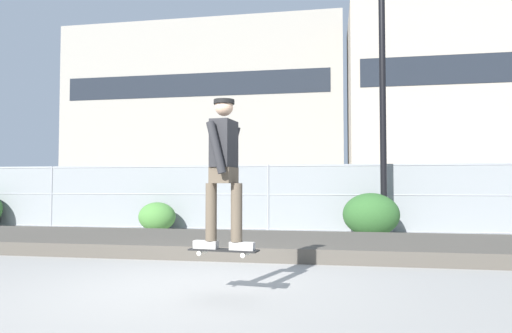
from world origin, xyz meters
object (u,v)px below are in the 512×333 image
(skater, at_px, (224,163))
(parked_car_mid, at_px, (364,198))
(shrub_right, at_px, (371,215))
(skateboard, at_px, (224,250))
(street_lamp, at_px, (382,52))
(parked_car_near, at_px, (177,197))
(shrub_center, at_px, (157,217))

(skater, distance_m, parked_car_mid, 11.37)
(skater, relative_size, shrub_right, 1.23)
(skater, height_order, shrub_right, skater)
(skateboard, distance_m, street_lamp, 8.24)
(skater, xyz_separation_m, parked_car_mid, (2.24, 11.13, -0.70))
(skater, height_order, parked_car_near, skater)
(street_lamp, height_order, parked_car_near, street_lamp)
(parked_car_near, relative_size, shrub_right, 3.24)
(skater, xyz_separation_m, shrub_right, (2.14, 6.68, -1.00))
(skateboard, distance_m, shrub_center, 7.81)
(parked_car_mid, bearing_deg, shrub_right, -91.32)
(shrub_center, relative_size, shrub_right, 0.74)
(skateboard, bearing_deg, street_lamp, 69.85)
(skater, height_order, parked_car_mid, skater)
(skater, bearing_deg, parked_car_mid, 78.59)
(skater, bearing_deg, street_lamp, 69.85)
(parked_car_near, relative_size, parked_car_mid, 1.01)
(parked_car_mid, distance_m, shrub_right, 4.46)
(skateboard, distance_m, parked_car_mid, 11.35)
(shrub_right, bearing_deg, parked_car_near, 146.53)
(parked_car_mid, bearing_deg, skater, -101.41)
(street_lamp, bearing_deg, parked_car_near, 147.90)
(skateboard, distance_m, parked_car_near, 11.96)
(parked_car_mid, xyz_separation_m, shrub_center, (-5.86, -4.20, -0.44))
(skater, distance_m, street_lamp, 7.79)
(street_lamp, distance_m, shrub_right, 4.13)
(skateboard, distance_m, shrub_right, 7.01)
(parked_car_mid, relative_size, shrub_center, 4.34)
(skater, distance_m, shrub_center, 7.89)
(skater, bearing_deg, skateboard, 123.69)
(parked_car_mid, height_order, shrub_right, parked_car_mid)
(parked_car_near, bearing_deg, shrub_center, -77.85)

